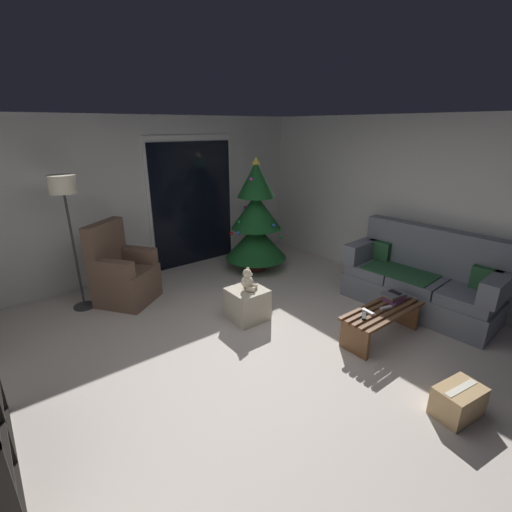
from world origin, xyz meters
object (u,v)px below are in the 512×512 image
Objects in this scene: remote_black at (364,316)px; armchair at (123,274)px; ottoman at (247,304)px; remote_white at (368,312)px; couch at (421,280)px; cardboard_box_taped_mid_floor at (458,401)px; remote_silver at (386,308)px; teddy_bear_cream at (248,281)px; floor_lamp at (65,198)px; cell_phone at (395,292)px; coffee_table at (382,319)px; christmas_tree at (256,222)px; book_stack at (394,297)px.

remote_black is 0.14× the size of armchair.
remote_black is 1.44m from ottoman.
ottoman is at bearing 127.41° from remote_white.
cardboard_box_taped_mid_floor is at bearing -141.87° from couch.
remote_silver is at bearing -172.50° from couch.
teddy_bear_cream is (-0.64, 1.27, 0.15)m from remote_black.
floor_lamp reaches higher than remote_silver.
armchair is 1.83m from teddy_bear_cream.
armchair reaches higher than ottoman.
cardboard_box_taped_mid_floor is at bearing -124.82° from cell_phone.
floor_lamp reaches higher than remote_black.
teddy_bear_cream reaches higher than coffee_table.
armchair reaches higher than remote_white.
christmas_tree is (0.37, 2.52, 0.46)m from remote_white.
ottoman is (-1.01, 1.32, -0.17)m from remote_silver.
armchair reaches higher than book_stack.
couch is at bearing -70.20° from christmas_tree.
remote_silver is 0.14× the size of armchair.
coffee_table is 3.44m from armchair.
cell_phone reaches higher than coffee_table.
christmas_tree is at bearing 87.54° from remote_white.
remote_silver is 0.36m from remote_black.
book_stack is at bearing -87.22° from christmas_tree.
remote_silver is 3.47m from armchair.
cardboard_box_taped_mid_floor is at bearing -68.82° from armchair.
couch reaches higher than book_stack.
armchair is (-1.71, 2.75, 0.02)m from remote_black.
ottoman is (-0.97, 1.31, -0.04)m from coffee_table.
couch reaches higher than remote_silver.
book_stack is 1.03× the size of teddy_bear_cream.
ottoman is at bearing 135.04° from book_stack.
remote_black is at bearing -63.18° from teddy_bear_cream.
cell_phone is 0.13× the size of armchair.
remote_black is (-0.36, 0.04, 0.00)m from remote_silver.
remote_black is 1.43m from teddy_bear_cream.
book_stack is at bearing -49.63° from armchair.
armchair is (-3.08, 2.65, 0.00)m from couch.
armchair is 2.53× the size of cardboard_box_taped_mid_floor.
cell_phone is (0.02, -0.00, 0.05)m from book_stack.
floor_lamp is at bearing -179.70° from remote_black.
christmas_tree is at bearing 92.78° from book_stack.
armchair is 2.57× the size of ottoman.
ottoman is at bearing 149.60° from couch.
coffee_table is 0.58× the size of christmas_tree.
ottoman is (-0.76, 1.24, -0.17)m from remote_white.
christmas_tree is at bearing -7.32° from floor_lamp.
remote_white is 0.26m from remote_silver.
floor_lamp is (-2.34, 2.87, 1.13)m from remote_white.
cell_phone reaches higher than book_stack.
christmas_tree reaches higher than cell_phone.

